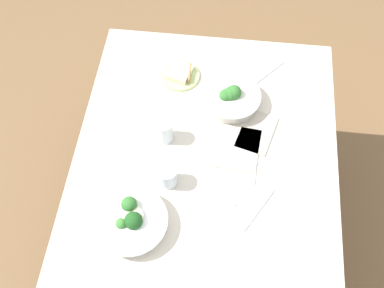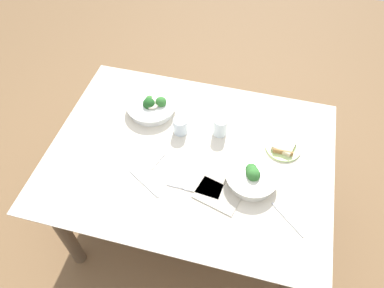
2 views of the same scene
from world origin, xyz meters
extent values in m
plane|color=brown|center=(0.00, 0.00, 0.00)|extent=(6.00, 6.00, 0.00)
cube|color=beige|center=(0.00, 0.00, 0.70)|extent=(1.36, 1.01, 0.01)
cube|color=brown|center=(0.00, 0.00, 0.68)|extent=(1.32, 0.98, 0.02)
cylinder|color=brown|center=(-0.57, -0.40, 0.34)|extent=(0.07, 0.07, 0.67)
cylinder|color=brown|center=(-0.57, 0.40, 0.34)|extent=(0.07, 0.07, 0.67)
cylinder|color=brown|center=(0.57, 0.40, 0.34)|extent=(0.07, 0.07, 0.67)
cylinder|color=white|center=(-0.27, 0.23, 0.72)|extent=(0.23, 0.23, 0.04)
cylinder|color=white|center=(-0.27, 0.23, 0.75)|extent=(0.26, 0.26, 0.01)
sphere|color=#3D7A33|center=(-0.29, 0.26, 0.75)|extent=(0.04, 0.04, 0.04)
sphere|color=#33702D|center=(-0.22, 0.24, 0.77)|extent=(0.06, 0.06, 0.06)
sphere|color=#1E511E|center=(-0.28, 0.22, 0.76)|extent=(0.06, 0.06, 0.06)
cylinder|color=beige|center=(-0.26, 0.22, 0.76)|extent=(0.08, 0.08, 0.01)
cylinder|color=silver|center=(0.31, -0.08, 0.73)|extent=(0.21, 0.21, 0.05)
cylinder|color=silver|center=(0.31, -0.08, 0.76)|extent=(0.24, 0.24, 0.01)
sphere|color=#33702D|center=(0.31, -0.09, 0.77)|extent=(0.06, 0.06, 0.06)
sphere|color=#33702D|center=(0.31, -0.07, 0.77)|extent=(0.06, 0.06, 0.06)
sphere|color=#286023|center=(0.31, -0.08, 0.76)|extent=(0.06, 0.06, 0.06)
sphere|color=#33702D|center=(0.30, -0.06, 0.76)|extent=(0.05, 0.05, 0.05)
cylinder|color=#B7D684|center=(0.43, 0.15, 0.71)|extent=(0.17, 0.17, 0.01)
cube|color=beige|center=(0.43, 0.15, 0.73)|extent=(0.12, 0.12, 0.03)
cube|color=#9E703D|center=(0.43, 0.11, 0.73)|extent=(0.10, 0.01, 0.03)
cylinder|color=silver|center=(-0.08, 0.13, 0.74)|extent=(0.07, 0.07, 0.09)
cylinder|color=silver|center=(0.11, 0.17, 0.75)|extent=(0.07, 0.07, 0.10)
cube|color=#B7B7BC|center=(-0.02, -0.19, 0.70)|extent=(0.08, 0.01, 0.00)
cube|color=#B7B7BC|center=(0.04, -0.19, 0.70)|extent=(0.03, 0.01, 0.00)
cube|color=#B7B7BC|center=(-0.14, -0.09, 0.70)|extent=(0.03, 0.08, 0.00)
cube|color=#B7B7BC|center=(-0.12, -0.04, 0.70)|extent=(0.02, 0.03, 0.00)
cube|color=#B7B7BC|center=(0.49, -0.23, 0.70)|extent=(0.15, 0.13, 0.00)
cube|color=#B7B7BC|center=(-0.16, -0.21, 0.70)|extent=(0.18, 0.11, 0.00)
cube|color=#B1A997|center=(0.18, -0.19, 0.70)|extent=(0.22, 0.17, 0.01)
cube|color=#B1A997|center=(0.09, -0.12, 0.70)|extent=(0.22, 0.19, 0.01)
camera|label=1|loc=(-0.90, -0.05, 2.29)|focal=44.91mm
camera|label=2|loc=(0.28, -1.02, 2.12)|focal=34.34mm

